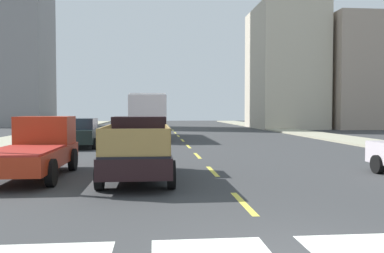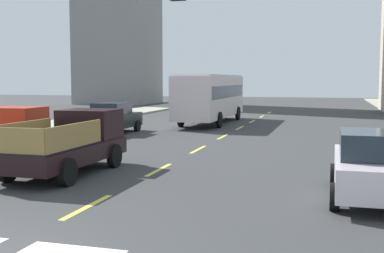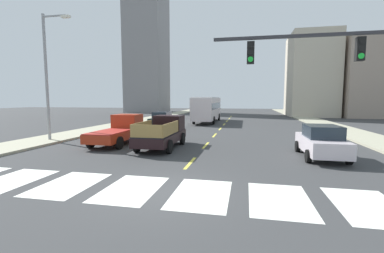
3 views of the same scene
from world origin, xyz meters
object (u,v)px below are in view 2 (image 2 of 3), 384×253
object	(u,v)px
city_bus	(211,95)
sedan_far	(113,118)
pickup_stakebed	(72,143)
sedan_mid	(373,166)

from	to	relation	value
city_bus	sedan_far	world-z (taller)	city_bus
pickup_stakebed	city_bus	xyz separation A→B (m)	(0.09, 18.77, 1.02)
pickup_stakebed	sedan_far	world-z (taller)	pickup_stakebed
city_bus	sedan_far	distance (m)	8.66
city_bus	sedan_mid	world-z (taller)	city_bus
sedan_far	sedan_mid	world-z (taller)	same
city_bus	sedan_mid	bearing A→B (deg)	-64.89
city_bus	sedan_far	size ratio (longest dim) A/B	2.45
pickup_stakebed	city_bus	bearing A→B (deg)	87.71
sedan_far	pickup_stakebed	bearing A→B (deg)	-73.94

